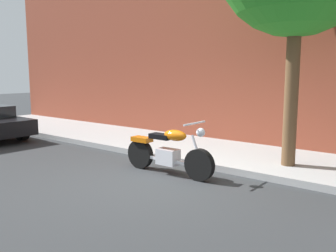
# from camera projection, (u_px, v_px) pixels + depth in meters

# --- Properties ---
(ground_plane) EXTENTS (60.00, 60.00, 0.00)m
(ground_plane) POSITION_uv_depth(u_px,v_px,m) (156.00, 182.00, 6.84)
(ground_plane) COLOR #303335
(sidewalk) EXTENTS (21.85, 2.66, 0.14)m
(sidewalk) POSITION_uv_depth(u_px,v_px,m) (227.00, 154.00, 8.90)
(sidewalk) COLOR #A7A7A7
(sidewalk) RESTS_ON ground
(motorcycle) EXTENTS (2.13, 0.70, 1.12)m
(motorcycle) POSITION_uv_depth(u_px,v_px,m) (168.00, 152.00, 7.34)
(motorcycle) COLOR black
(motorcycle) RESTS_ON ground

